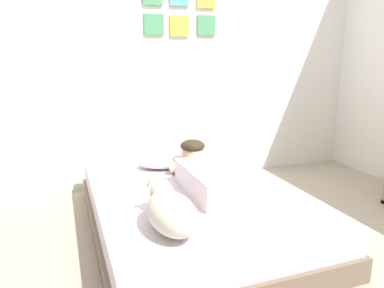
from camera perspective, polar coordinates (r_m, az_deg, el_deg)
name	(u,v)px	position (r m, az deg, el deg)	size (l,w,h in m)	color
ground_plane	(248,244)	(2.61, 8.82, -15.42)	(11.93, 11.93, 0.00)	tan
back_wall	(179,57)	(3.66, -2.14, 13.57)	(3.97, 0.12, 2.50)	silver
bed	(193,208)	(2.72, 0.16, -10.20)	(1.45, 1.96, 0.33)	#726051
pillow	(169,160)	(3.12, -3.70, -2.63)	(0.52, 0.32, 0.11)	silver
person_lying	(210,172)	(2.65, 2.81, -4.50)	(0.43, 0.92, 0.27)	silver
dog	(170,210)	(2.04, -3.48, -10.41)	(0.26, 0.57, 0.21)	beige
coffee_cup	(207,165)	(3.03, 2.35, -3.42)	(0.12, 0.09, 0.07)	teal
cell_phone	(219,194)	(2.52, 4.37, -7.95)	(0.07, 0.14, 0.01)	black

